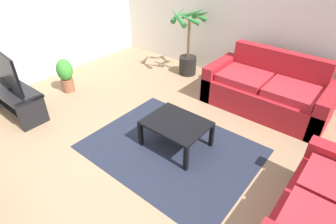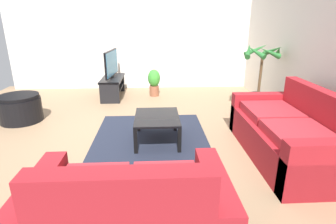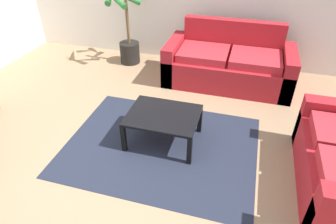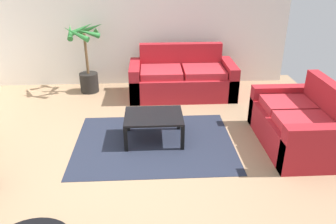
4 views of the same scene
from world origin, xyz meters
name	(u,v)px [view 2 (image 2 of 4)]	position (x,y,z in m)	size (l,w,h in m)	color
ground_plane	(119,133)	(0.00, 0.00, 0.00)	(6.60, 6.60, 0.00)	#937556
wall_back	(318,45)	(0.00, 3.00, 1.35)	(6.00, 0.06, 2.70)	silver
wall_left	(130,34)	(-3.00, 0.00, 1.35)	(0.06, 6.00, 2.70)	silver
couch_main	(288,135)	(0.86, 2.28, 0.30)	(1.91, 0.90, 0.90)	maroon
couch_loveseat	(129,217)	(2.28, 0.37, 0.30)	(0.90, 1.49, 0.90)	maroon
tv_stand	(113,84)	(-2.13, -0.37, 0.30)	(1.10, 0.45, 0.45)	black
tv	(111,63)	(-2.13, -0.37, 0.77)	(1.01, 0.14, 0.61)	black
coffee_table	(157,120)	(0.31, 0.61, 0.34)	(0.81, 0.64, 0.39)	black
area_rug	(151,140)	(0.31, 0.51, 0.00)	(2.20, 1.70, 0.01)	#1E2333
potted_palm	(260,83)	(-0.90, 2.55, 0.57)	(0.70, 0.75, 1.30)	black
potted_plant_small	(154,81)	(-2.17, 0.57, 0.34)	(0.28, 0.28, 0.62)	brown
ottoman	(20,108)	(-0.64, -1.77, 0.23)	(0.70, 0.70, 0.47)	black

